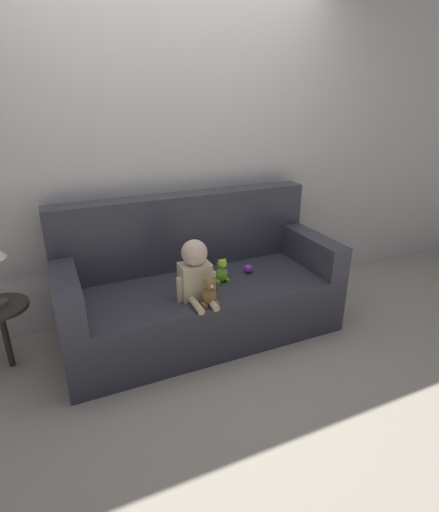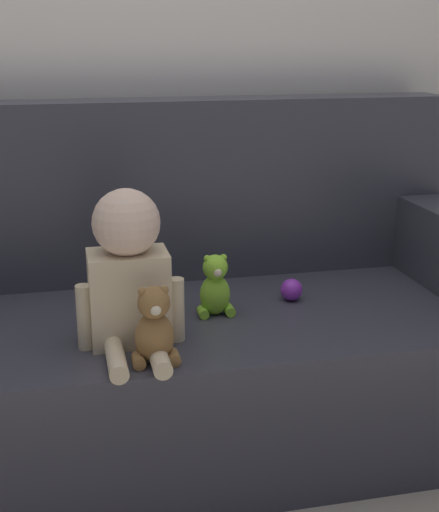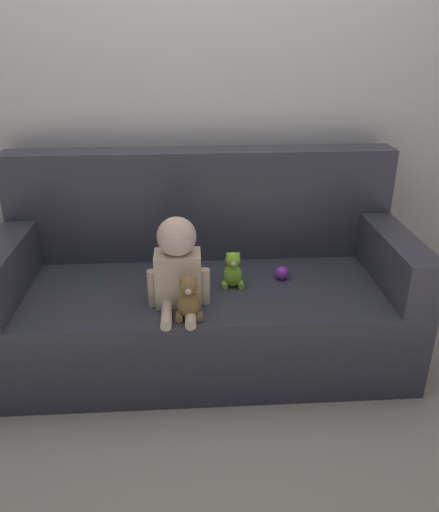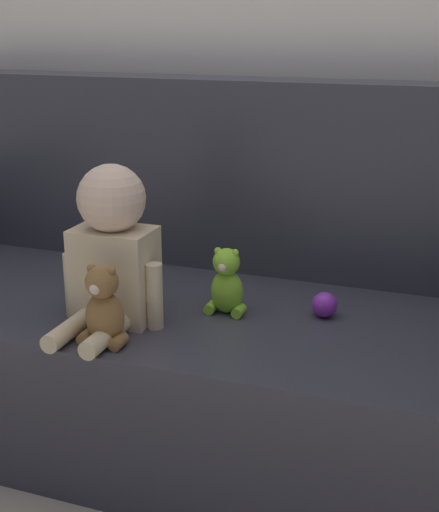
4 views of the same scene
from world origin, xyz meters
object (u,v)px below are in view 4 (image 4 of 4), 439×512
object	(u,v)px
couch	(197,317)
toy_ball	(324,305)
person_baby	(112,249)
plush_toy_side	(227,283)
teddy_bear_brown	(104,307)

from	to	relation	value
couch	toy_ball	distance (m)	0.41
couch	toy_ball	xyz separation A→B (m)	(0.39, -0.07, 0.12)
person_baby	plush_toy_side	size ratio (longest dim) A/B	2.26
person_baby	teddy_bear_brown	world-z (taller)	person_baby
couch	person_baby	distance (m)	0.41
person_baby	teddy_bear_brown	size ratio (longest dim) A/B	2.04
person_baby	couch	bearing A→B (deg)	66.37
couch	teddy_bear_brown	distance (m)	0.45
plush_toy_side	couch	bearing A→B (deg)	136.27
teddy_bear_brown	toy_ball	bearing A→B (deg)	35.97
teddy_bear_brown	toy_ball	size ratio (longest dim) A/B	2.98
couch	plush_toy_side	xyz separation A→B (m)	(0.14, -0.13, 0.17)
plush_toy_side	toy_ball	bearing A→B (deg)	13.05
plush_toy_side	person_baby	bearing A→B (deg)	-150.93
couch	person_baby	world-z (taller)	couch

